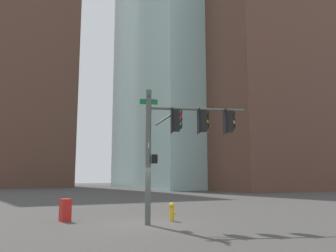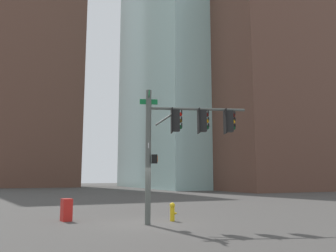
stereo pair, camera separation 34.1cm
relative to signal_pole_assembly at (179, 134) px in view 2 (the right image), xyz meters
name	(u,v)px [view 2 (the right image)]	position (x,y,z in m)	size (l,w,h in m)	color
ground_plane	(146,224)	(-1.29, 0.77, -4.03)	(200.00, 200.00, 0.00)	#423F3D
signal_pole_assembly	(179,134)	(0.00, 0.00, 0.00)	(4.73, 2.07, 6.07)	#4C514C
fire_hydrant	(172,211)	(0.18, 1.14, -3.56)	(0.34, 0.26, 0.87)	gold
newspaper_box	(66,210)	(-4.44, 3.22, -3.50)	(0.44, 0.56, 1.05)	red
building_brick_nearside	(265,44)	(33.55, 33.27, 21.96)	(19.93, 14.71, 51.98)	#845B47
building_brick_midblock	(267,84)	(30.72, 29.98, 13.35)	(18.88, 16.79, 34.76)	brown
building_glass_tower	(210,49)	(30.48, 47.62, 25.58)	(31.24, 31.24, 59.22)	#9EC6C1
building_brick_farside	(36,63)	(-3.67, 63.94, 22.69)	(18.42, 15.52, 53.44)	brown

